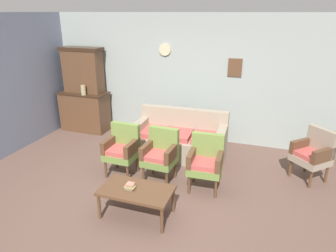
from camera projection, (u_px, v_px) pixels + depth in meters
ground_plane at (147, 198)px, 4.69m from camera, size 7.68×7.68×0.00m
wall_back_with_decor at (192, 79)px, 6.54m from camera, size 6.40×0.09×2.70m
side_cabinet at (85, 111)px, 7.28m from camera, size 1.16×0.55×0.93m
cabinet_upper_hutch at (83, 70)px, 7.00m from camera, size 0.99×0.38×1.03m
vase_on_cabinet at (83, 90)px, 6.87m from camera, size 0.11×0.11×0.22m
floral_couch at (180, 140)px, 6.01m from camera, size 1.81×0.86×0.90m
armchair_near_couch_end at (122, 148)px, 5.26m from camera, size 0.53×0.50×0.90m
armchair_row_middle at (160, 153)px, 5.06m from camera, size 0.55×0.52×0.90m
armchair_by_doorway at (206, 160)px, 4.81m from camera, size 0.54×0.51×0.90m
wingback_chair_by_fireplace at (313, 152)px, 5.08m from camera, size 0.71×0.71×0.90m
coffee_table at (136, 192)px, 4.19m from camera, size 1.00×0.56×0.42m
book_stack_on_table at (130, 186)px, 4.17m from camera, size 0.15×0.11×0.08m
floor_vase_by_wall at (333, 149)px, 5.62m from camera, size 0.18×0.18×0.65m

